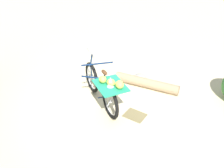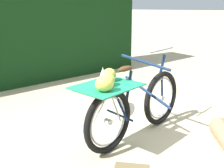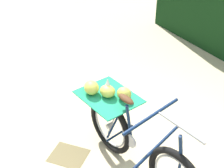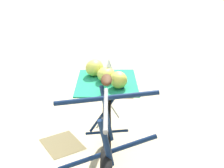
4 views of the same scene
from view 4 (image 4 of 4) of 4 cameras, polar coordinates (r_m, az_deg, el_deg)
bicycle at (r=2.40m, az=-1.05°, el=-9.83°), size 1.67×1.20×1.03m
leaf_litter_patch at (r=3.21m, az=-9.68°, el=-11.46°), size 0.44×0.36×0.01m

